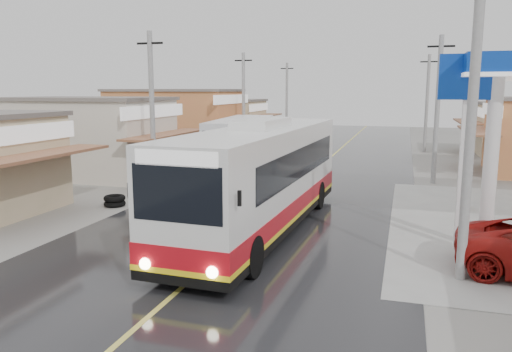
% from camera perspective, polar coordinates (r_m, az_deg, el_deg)
% --- Properties ---
extents(ground, '(120.00, 120.00, 0.00)m').
position_cam_1_polar(ground, '(15.78, -4.25, -9.07)').
color(ground, slate).
rests_on(ground, ground).
extents(road, '(12.00, 90.00, 0.02)m').
position_cam_1_polar(road, '(29.87, 6.04, -0.09)').
color(road, black).
rests_on(road, ground).
extents(centre_line, '(0.15, 90.00, 0.01)m').
position_cam_1_polar(centre_line, '(29.86, 6.04, -0.06)').
color(centre_line, '#D8CC4C').
rests_on(centre_line, road).
extents(shopfronts_left, '(11.00, 44.00, 5.20)m').
position_cam_1_polar(shopfronts_left, '(37.20, -13.14, 1.64)').
color(shopfronts_left, tan).
rests_on(shopfronts_left, ground).
extents(utility_poles_left, '(1.60, 50.00, 8.00)m').
position_cam_1_polar(utility_poles_left, '(32.79, -5.74, 0.78)').
color(utility_poles_left, gray).
rests_on(utility_poles_left, ground).
extents(utility_poles_right, '(1.60, 36.00, 8.00)m').
position_cam_1_polar(utility_poles_right, '(29.43, 19.55, -0.77)').
color(utility_poles_right, gray).
rests_on(utility_poles_right, ground).
extents(coach_bus, '(3.44, 13.17, 4.08)m').
position_cam_1_polar(coach_bus, '(18.03, 0.77, -0.21)').
color(coach_bus, silver).
rests_on(coach_bus, road).
extents(second_bus, '(3.86, 10.23, 3.31)m').
position_cam_1_polar(second_bus, '(31.71, -1.63, 3.77)').
color(second_bus, silver).
rests_on(second_bus, road).
extents(cyclist, '(1.18, 2.10, 2.14)m').
position_cam_1_polar(cyclist, '(21.65, -11.12, -2.11)').
color(cyclist, black).
rests_on(cyclist, ground).
extents(tricycle_near, '(2.01, 2.51, 1.67)m').
position_cam_1_polar(tricycle_near, '(27.47, -10.65, 0.94)').
color(tricycle_near, '#26262D').
rests_on(tricycle_near, ground).
extents(tyre_stack, '(0.96, 0.96, 0.49)m').
position_cam_1_polar(tyre_stack, '(23.06, -15.85, -2.74)').
color(tyre_stack, black).
rests_on(tyre_stack, ground).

